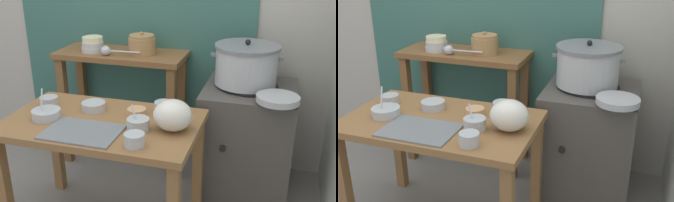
% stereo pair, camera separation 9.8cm
% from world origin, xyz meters
% --- Properties ---
extents(prep_table, '(1.10, 0.66, 0.72)m').
position_xyz_m(prep_table, '(0.05, 0.03, 0.61)').
color(prep_table, olive).
rests_on(prep_table, ground).
extents(back_shelf_table, '(0.96, 0.40, 0.90)m').
position_xyz_m(back_shelf_table, '(-0.16, 0.83, 0.68)').
color(back_shelf_table, brown).
rests_on(back_shelf_table, ground).
extents(stove_block, '(0.60, 0.61, 0.78)m').
position_xyz_m(stove_block, '(0.81, 0.70, 0.38)').
color(stove_block, '#4C4742').
rests_on(stove_block, ground).
extents(steamer_pot, '(0.47, 0.42, 0.30)m').
position_xyz_m(steamer_pot, '(0.77, 0.72, 0.91)').
color(steamer_pot, '#B7BABF').
rests_on(steamer_pot, stove_block).
extents(clay_pot, '(0.20, 0.20, 0.16)m').
position_xyz_m(clay_pot, '(0.01, 0.83, 0.97)').
color(clay_pot, '#A37A4C').
rests_on(clay_pot, back_shelf_table).
extents(bowl_stack_enamel, '(0.17, 0.17, 0.11)m').
position_xyz_m(bowl_stack_enamel, '(-0.37, 0.79, 0.95)').
color(bowl_stack_enamel, '#B7BABF').
rests_on(bowl_stack_enamel, back_shelf_table).
extents(ladle, '(0.29, 0.07, 0.07)m').
position_xyz_m(ladle, '(-0.22, 0.72, 0.94)').
color(ladle, '#B7BABF').
rests_on(ladle, back_shelf_table).
extents(serving_tray, '(0.40, 0.28, 0.01)m').
position_xyz_m(serving_tray, '(0.02, -0.14, 0.72)').
color(serving_tray, slate).
rests_on(serving_tray, prep_table).
extents(plastic_bag, '(0.21, 0.19, 0.17)m').
position_xyz_m(plastic_bag, '(0.46, 0.03, 0.81)').
color(plastic_bag, silver).
rests_on(plastic_bag, prep_table).
extents(wide_pan, '(0.25, 0.25, 0.04)m').
position_xyz_m(wide_pan, '(0.99, 0.45, 0.80)').
color(wide_pan, '#B7BABF').
rests_on(wide_pan, stove_block).
extents(prep_bowl_0, '(0.12, 0.12, 0.07)m').
position_xyz_m(prep_bowl_0, '(0.35, 0.24, 0.76)').
color(prep_bowl_0, '#B7BABF').
rests_on(prep_bowl_0, prep_table).
extents(prep_bowl_1, '(0.12, 0.12, 0.14)m').
position_xyz_m(prep_bowl_1, '(0.29, -0.03, 0.76)').
color(prep_bowl_1, '#B7BABF').
rests_on(prep_bowl_1, prep_table).
extents(prep_bowl_2, '(0.11, 0.11, 0.06)m').
position_xyz_m(prep_bowl_2, '(-0.36, 0.14, 0.75)').
color(prep_bowl_2, '#B7BABF').
rests_on(prep_bowl_2, prep_table).
extents(prep_bowl_3, '(0.11, 0.11, 0.04)m').
position_xyz_m(prep_bowl_3, '(0.21, 0.15, 0.74)').
color(prep_bowl_3, tan).
rests_on(prep_bowl_3, prep_table).
extents(prep_bowl_4, '(0.14, 0.14, 0.05)m').
position_xyz_m(prep_bowl_4, '(-0.06, 0.15, 0.75)').
color(prep_bowl_4, '#B7BABF').
rests_on(prep_bowl_4, prep_table).
extents(prep_bowl_5, '(0.16, 0.16, 0.17)m').
position_xyz_m(prep_bowl_5, '(-0.27, -0.03, 0.75)').
color(prep_bowl_5, '#B7BABF').
rests_on(prep_bowl_5, prep_table).
extents(prep_bowl_6, '(0.10, 0.10, 0.07)m').
position_xyz_m(prep_bowl_6, '(0.33, -0.20, 0.76)').
color(prep_bowl_6, '#B7BABF').
rests_on(prep_bowl_6, prep_table).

